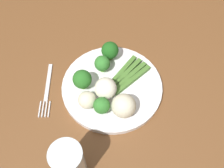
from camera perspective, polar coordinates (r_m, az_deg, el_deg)
The scene contains 14 objects.
ground_plane at distance 1.44m, azimuth -0.37°, elevation -17.55°, with size 6.00×6.00×0.02m, color gray.
dining_table at distance 0.81m, azimuth -0.62°, elevation -5.20°, with size 1.27×0.87×0.77m.
chair at distance 1.30m, azimuth 5.15°, elevation 14.68°, with size 0.45×0.45×0.87m.
plate at distance 0.71m, azimuth 0.00°, elevation -0.55°, with size 0.27×0.27×0.01m, color white.
asparagus_bundle at distance 0.71m, azimuth 3.32°, elevation 1.79°, with size 0.12×0.12×0.01m.
broccoli_near_center at distance 0.64m, azimuth -2.23°, elevation -4.69°, with size 0.04×0.04×0.05m.
broccoli_front at distance 0.67m, azimuth -6.43°, elevation 0.69°, with size 0.05×0.05×0.06m.
broccoli_outer_edge at distance 0.73m, azimuth -0.44°, elevation 7.23°, with size 0.05×0.05×0.06m.
broccoli_back_right at distance 0.71m, azimuth -2.12°, elevation 4.41°, with size 0.04×0.04×0.05m.
cauliflower_back at distance 0.66m, azimuth -1.36°, elevation -0.94°, with size 0.06×0.06×0.06m, color white.
cauliflower_mid at distance 0.64m, azimuth 2.54°, elevation -4.72°, with size 0.06×0.06×0.06m, color beige.
cauliflower_front_left at distance 0.66m, azimuth -5.36°, elevation -3.45°, with size 0.05×0.05×0.05m, color beige.
fork at distance 0.73m, azimuth -13.78°, elevation -1.29°, with size 0.03×0.17×0.00m.
water_glass at distance 0.57m, azimuth -9.14°, elevation -16.63°, with size 0.07×0.07×0.13m, color silver.
Camera 1 is at (0.01, 0.37, 1.38)m, focal length 42.51 mm.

